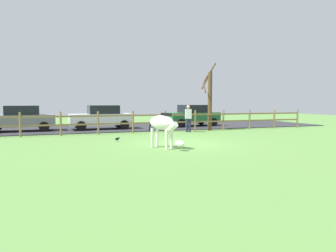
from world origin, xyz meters
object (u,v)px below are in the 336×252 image
object	(u,v)px
bare_tree	(210,99)
zebra	(163,125)
crow_on_grass	(117,139)
parked_car_white	(102,117)
parked_car_green	(192,115)
visitor_near_fence	(188,117)
parked_car_grey	(21,118)

from	to	relation	value
bare_tree	zebra	xyz separation A→B (m)	(-5.23, -6.30, -1.09)
crow_on_grass	parked_car_white	bearing A→B (deg)	89.34
crow_on_grass	parked_car_green	xyz separation A→B (m)	(6.72, 6.63, 0.72)
parked_car_green	visitor_near_fence	size ratio (longest dim) A/B	2.54
parked_car_white	crow_on_grass	bearing A→B (deg)	-90.66
zebra	visitor_near_fence	bearing A→B (deg)	58.41
zebra	parked_car_white	world-z (taller)	parked_car_white
zebra	visitor_near_fence	distance (m)	6.69
parked_car_green	crow_on_grass	bearing A→B (deg)	-135.38
crow_on_grass	parked_car_grey	xyz separation A→B (m)	(-4.76, 6.36, 0.72)
parked_car_white	zebra	bearing A→B (deg)	-82.00
bare_tree	parked_car_green	size ratio (longest dim) A/B	1.04
visitor_near_fence	zebra	bearing A→B (deg)	-121.59
crow_on_grass	parked_car_grey	distance (m)	7.98
bare_tree	crow_on_grass	xyz separation A→B (m)	(-6.57, -3.55, -1.89)
zebra	parked_car_green	world-z (taller)	parked_car_green
parked_car_white	parked_car_grey	world-z (taller)	same
parked_car_green	visitor_near_fence	world-z (taller)	visitor_near_fence
parked_car_white	visitor_near_fence	bearing A→B (deg)	-34.71
bare_tree	zebra	distance (m)	8.26
parked_car_grey	crow_on_grass	bearing A→B (deg)	-53.23
zebra	parked_car_green	xyz separation A→B (m)	(5.38, 9.38, -0.08)
bare_tree	zebra	world-z (taller)	bare_tree
zebra	parked_car_green	distance (m)	10.81
crow_on_grass	parked_car_green	world-z (taller)	parked_car_green
bare_tree	parked_car_green	world-z (taller)	bare_tree
parked_car_green	parked_car_grey	bearing A→B (deg)	-178.67
crow_on_grass	visitor_near_fence	xyz separation A→B (m)	(4.84, 2.95, 0.78)
bare_tree	zebra	size ratio (longest dim) A/B	2.45
visitor_near_fence	parked_car_white	bearing A→B (deg)	145.29
parked_car_green	visitor_near_fence	bearing A→B (deg)	-117.05
crow_on_grass	parked_car_white	world-z (taller)	parked_car_white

